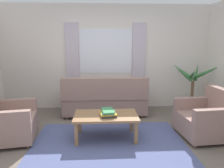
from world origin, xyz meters
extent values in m
plane|color=#6B6056|center=(0.00, 0.00, 0.00)|extent=(6.24, 6.24, 0.00)
cube|color=silver|center=(0.00, 2.26, 1.30)|extent=(5.32, 0.12, 2.60)
cube|color=white|center=(0.00, 2.20, 1.45)|extent=(1.30, 0.01, 1.10)
cube|color=silver|center=(-0.83, 2.17, 1.45)|extent=(0.32, 0.06, 1.40)
cube|color=silver|center=(0.83, 2.17, 1.45)|extent=(0.32, 0.06, 1.40)
cube|color=#4C5684|center=(0.00, 0.00, 0.01)|extent=(2.56, 2.08, 0.01)
cube|color=gray|center=(-0.04, 1.69, 0.25)|extent=(1.90, 0.80, 0.38)
cube|color=gray|center=(-0.04, 1.37, 0.68)|extent=(1.90, 0.20, 0.48)
cube|color=gray|center=(0.83, 1.69, 0.56)|extent=(0.16, 0.80, 0.24)
cube|color=gray|center=(-0.91, 1.69, 0.56)|extent=(0.16, 0.80, 0.24)
cylinder|color=olive|center=(0.81, 1.99, 0.03)|extent=(0.06, 0.06, 0.06)
cylinder|color=olive|center=(-0.89, 1.99, 0.03)|extent=(0.06, 0.06, 0.06)
cylinder|color=olive|center=(0.81, 1.39, 0.03)|extent=(0.06, 0.06, 0.06)
cylinder|color=olive|center=(-0.89, 1.39, 0.03)|extent=(0.06, 0.06, 0.06)
cube|color=gray|center=(-1.69, 0.36, 0.24)|extent=(0.92, 0.96, 0.36)
cube|color=gray|center=(-1.63, 0.00, 0.53)|extent=(0.81, 0.25, 0.22)
cube|color=gray|center=(-1.74, 0.71, 0.53)|extent=(0.81, 0.25, 0.22)
cylinder|color=olive|center=(-1.32, 0.07, 0.03)|extent=(0.05, 0.05, 0.06)
cylinder|color=olive|center=(-1.43, 0.75, 0.03)|extent=(0.05, 0.05, 0.06)
cube|color=gray|center=(1.69, 0.32, 0.24)|extent=(0.87, 0.90, 0.36)
cube|color=gray|center=(2.02, 0.35, 0.65)|extent=(0.25, 0.85, 0.46)
cube|color=gray|center=(1.66, 0.68, 0.53)|extent=(0.81, 0.19, 0.22)
cube|color=gray|center=(1.72, -0.04, 0.53)|extent=(0.81, 0.19, 0.22)
cylinder|color=olive|center=(1.35, 0.63, 0.03)|extent=(0.05, 0.05, 0.06)
cylinder|color=olive|center=(1.40, -0.05, 0.03)|extent=(0.05, 0.05, 0.06)
cylinder|color=olive|center=(1.98, 0.69, 0.03)|extent=(0.05, 0.05, 0.06)
cube|color=olive|center=(-0.04, 0.35, 0.42)|extent=(1.10, 0.64, 0.04)
cube|color=olive|center=(-0.53, 0.09, 0.20)|extent=(0.06, 0.06, 0.40)
cube|color=olive|center=(0.45, 0.09, 0.20)|extent=(0.06, 0.06, 0.40)
cube|color=olive|center=(-0.53, 0.61, 0.20)|extent=(0.06, 0.06, 0.40)
cube|color=olive|center=(0.45, 0.61, 0.20)|extent=(0.06, 0.06, 0.40)
cube|color=#2D2D33|center=(-0.01, 0.31, 0.45)|extent=(0.29, 0.31, 0.03)
cube|color=gold|center=(-0.01, 0.30, 0.48)|extent=(0.30, 0.27, 0.03)
cube|color=#5B8E93|center=(0.00, 0.31, 0.50)|extent=(0.24, 0.30, 0.02)
cube|color=#387F4C|center=(-0.01, 0.31, 0.53)|extent=(0.24, 0.35, 0.02)
cylinder|color=#B7B2A8|center=(2.08, 1.73, 0.15)|extent=(0.42, 0.42, 0.30)
cylinder|color=brown|center=(2.08, 1.73, 0.53)|extent=(0.07, 0.07, 0.47)
cone|color=#38753D|center=(2.42, 1.70, 1.00)|extent=(0.66, 0.18, 0.39)
cone|color=#38753D|center=(2.25, 1.95, 0.96)|extent=(0.35, 0.45, 0.44)
cone|color=#38753D|center=(1.89, 1.96, 0.98)|extent=(0.39, 0.54, 0.40)
cone|color=#38753D|center=(1.85, 1.73, 0.93)|extent=(0.44, 0.11, 0.35)
cone|color=#38753D|center=(1.95, 1.47, 0.97)|extent=(0.27, 0.57, 0.36)
cone|color=#38753D|center=(2.21, 1.44, 0.99)|extent=(0.27, 0.63, 0.37)
camera|label=1|loc=(-0.12, -3.15, 1.68)|focal=33.94mm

